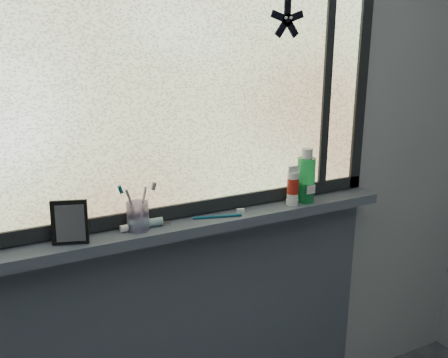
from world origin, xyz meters
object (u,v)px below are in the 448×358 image
Objects in this scene: toothbrush_cup at (138,216)px; mouthwash_bottle at (306,175)px; vanity_mirror at (70,222)px; cream_tube at (293,184)px.

mouthwash_bottle is at bearing -0.86° from toothbrush_cup.
toothbrush_cup is 0.69m from mouthwash_bottle.
vanity_mirror is 0.23m from toothbrush_cup.
mouthwash_bottle reaches higher than cream_tube.
cream_tube is at bearing -1.68° from toothbrush_cup.
mouthwash_bottle is at bearing 6.74° from cream_tube.
toothbrush_cup is 0.89× the size of cream_tube.
vanity_mirror reaches higher than cream_tube.
toothbrush_cup is 0.55× the size of mouthwash_bottle.
toothbrush_cup is at bearing 20.60° from vanity_mirror.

